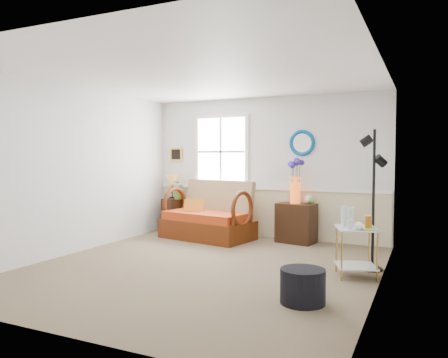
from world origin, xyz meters
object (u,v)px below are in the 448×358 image
at_px(loveseat, 207,210).
at_px(floor_lamp, 373,200).
at_px(lamp_stand, 174,215).
at_px(ottoman, 303,286).
at_px(cabinet, 296,223).
at_px(side_table, 356,252).

bearing_deg(loveseat, floor_lamp, -8.41).
distance_m(loveseat, lamp_stand, 1.07).
relative_size(loveseat, lamp_stand, 2.46).
bearing_deg(ottoman, loveseat, 132.58).
bearing_deg(floor_lamp, ottoman, -116.49).
xyz_separation_m(cabinet, side_table, (1.27, -1.81, -0.03)).
bearing_deg(ottoman, floor_lamp, 73.56).
distance_m(cabinet, ottoman, 3.20).
xyz_separation_m(side_table, ottoman, (-0.35, -1.25, -0.13)).
bearing_deg(floor_lamp, side_table, -118.94).
bearing_deg(side_table, lamp_stand, 153.74).
distance_m(lamp_stand, cabinet, 2.55).
distance_m(side_table, floor_lamp, 0.77).
bearing_deg(loveseat, side_table, -16.70).
relative_size(loveseat, side_table, 2.60).
bearing_deg(lamp_stand, floor_lamp, -20.03).
relative_size(cabinet, side_table, 1.10).
height_order(cabinet, ottoman, cabinet).
relative_size(loveseat, ottoman, 3.49).
bearing_deg(ottoman, side_table, 74.44).
distance_m(lamp_stand, floor_lamp, 4.27).
xyz_separation_m(floor_lamp, ottoman, (-0.50, -1.69, -0.75)).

